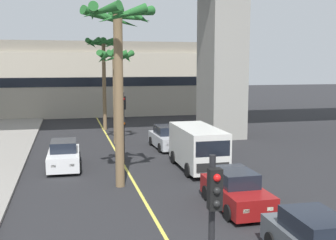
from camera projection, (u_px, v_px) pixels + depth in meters
The scene contains 11 objects.
lane_stripe_center at pixel (126, 169), 23.55m from camera, with size 0.14×56.00×0.01m, color #DBCC4C.
pier_building_backdrop at pixel (93, 79), 49.32m from camera, with size 31.97×8.04×8.32m.
car_queue_front at pixel (167, 138), 29.33m from camera, with size 1.95×4.16×1.56m.
car_queue_second at pixel (64, 156), 23.69m from camera, with size 1.91×4.14×1.56m.
car_queue_third at pixel (236, 191), 17.10m from camera, with size 1.85×4.11×1.56m.
delivery_van at pixel (198, 146), 23.39m from camera, with size 2.19×5.26×2.36m.
traffic_light_median_near at pixel (213, 235), 7.75m from camera, with size 0.24×0.37×4.20m.
traffic_light_median_far at pixel (124, 118), 24.60m from camera, with size 0.24×0.37×4.20m.
palm_tree_near_median at pixel (118, 41), 19.35m from camera, with size 3.48×3.51×8.59m.
palm_tree_mid_median at pixel (115, 68), 30.34m from camera, with size 2.81×2.88×6.95m.
palm_tree_far_median at pixel (103, 53), 36.78m from camera, with size 3.30×3.36×8.17m.
Camera 1 is at (-3.11, 1.10, 5.83)m, focal length 45.01 mm.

